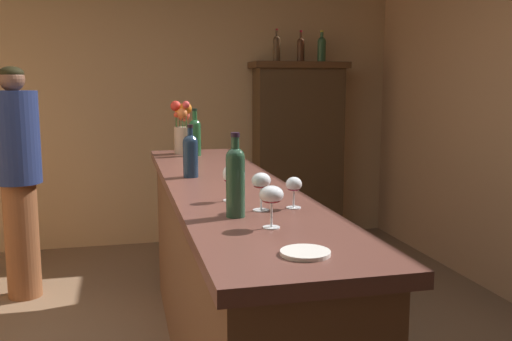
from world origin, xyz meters
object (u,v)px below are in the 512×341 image
object	(u,v)px
wine_bottle_chardonnay	(235,178)
patron_in_grey	(18,173)
display_bottle_left	(277,47)
wine_bottle_malbec	(195,135)
flower_arrangement	(182,126)
cheese_plate	(305,253)
wine_glass_spare	(230,176)
wine_glass_mid	(294,186)
bar_counter	(227,282)
display_cabinet	(298,149)
wine_glass_rear	(271,197)
display_bottle_center	(322,48)
wine_glass_front	(261,183)
display_bottle_midleft	(301,48)
wine_bottle_rose	(190,154)

from	to	relation	value
wine_bottle_chardonnay	patron_in_grey	xyz separation A→B (m)	(-1.11, 2.20, -0.28)
display_bottle_left	patron_in_grey	bearing A→B (deg)	-155.53
wine_bottle_malbec	flower_arrangement	world-z (taller)	flower_arrangement
flower_arrangement	cheese_plate	xyz separation A→B (m)	(0.08, -2.44, -0.18)
patron_in_grey	wine_glass_spare	bearing A→B (deg)	-24.41
wine_glass_spare	wine_glass_mid	bearing A→B (deg)	-41.94
cheese_plate	bar_counter	bearing A→B (deg)	90.25
bar_counter	wine_glass_spare	xyz separation A→B (m)	(-0.06, -0.43, 0.62)
display_cabinet	cheese_plate	world-z (taller)	display_cabinet
wine_glass_rear	flower_arrangement	size ratio (longest dim) A/B	0.40
display_bottle_center	bar_counter	bearing A→B (deg)	-119.28
flower_arrangement	patron_in_grey	distance (m)	1.20
flower_arrangement	cheese_plate	size ratio (longest dim) A/B	2.52
wine_glass_front	wine_bottle_chardonnay	bearing A→B (deg)	-146.70
wine_glass_front	display_bottle_left	distance (m)	3.31
display_cabinet	wine_glass_rear	bearing A→B (deg)	-109.14
bar_counter	display_cabinet	bearing A→B (deg)	64.83
cheese_plate	patron_in_grey	size ratio (longest dim) A/B	0.09
display_bottle_left	display_bottle_midleft	distance (m)	0.23
bar_counter	wine_glass_front	size ratio (longest dim) A/B	19.36
flower_arrangement	display_bottle_left	bearing A→B (deg)	50.55
wine_bottle_rose	wine_glass_rear	xyz separation A→B (m)	(0.14, -1.11, -0.02)
patron_in_grey	cheese_plate	bearing A→B (deg)	-31.13
display_cabinet	wine_glass_mid	xyz separation A→B (m)	(-1.00, -3.09, 0.23)
wine_glass_rear	patron_in_grey	size ratio (longest dim) A/B	0.09
wine_bottle_rose	patron_in_grey	size ratio (longest dim) A/B	0.17
display_cabinet	display_bottle_center	bearing A→B (deg)	-0.00
flower_arrangement	display_bottle_center	size ratio (longest dim) A/B	1.25
display_bottle_midleft	wine_glass_mid	bearing A→B (deg)	-108.28
wine_bottle_rose	display_bottle_midleft	distance (m)	2.70
wine_glass_rear	display_bottle_center	xyz separation A→B (m)	(1.39, 3.36, 0.71)
display_cabinet	display_bottle_left	bearing A→B (deg)	180.00
wine_glass_spare	display_bottle_midleft	size ratio (longest dim) A/B	0.52
wine_bottle_chardonnay	cheese_plate	bearing A→B (deg)	-78.62
wine_bottle_rose	wine_glass_mid	world-z (taller)	wine_bottle_rose
display_cabinet	cheese_plate	xyz separation A→B (m)	(-1.15, -3.68, 0.15)
wine_bottle_malbec	display_bottle_center	xyz separation A→B (m)	(1.39, 1.37, 0.67)
wine_glass_mid	wine_glass_spare	bearing A→B (deg)	138.06
wine_bottle_rose	display_bottle_left	xyz separation A→B (m)	(1.09, 2.25, 0.69)
bar_counter	wine_bottle_malbec	size ratio (longest dim) A/B	9.03
wine_bottle_chardonnay	cheese_plate	xyz separation A→B (m)	(0.10, -0.50, -0.14)
wine_glass_front	wine_bottle_rose	bearing A→B (deg)	101.17
wine_bottle_malbec	display_bottle_midleft	distance (m)	1.93
wine_bottle_chardonnay	display_bottle_left	size ratio (longest dim) A/B	1.03
cheese_plate	wine_glass_spare	bearing A→B (deg)	94.86
bar_counter	wine_bottle_rose	size ratio (longest dim) A/B	10.47
display_bottle_midleft	cheese_plate	bearing A→B (deg)	-107.61
wine_bottle_chardonnay	wine_glass_spare	distance (m)	0.29
wine_bottle_malbec	wine_bottle_rose	bearing A→B (deg)	-98.88
wine_bottle_chardonnay	display_bottle_midleft	xyz separation A→B (m)	(1.27, 3.17, 0.66)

